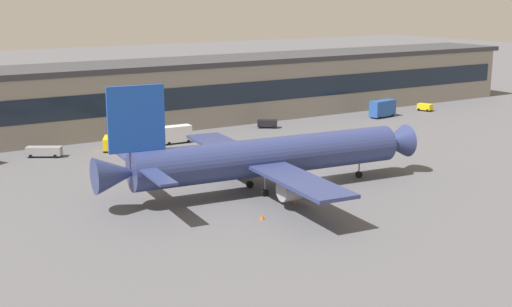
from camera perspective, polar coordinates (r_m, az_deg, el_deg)
ground_plane at (r=113.72m, az=5.00°, el=-2.00°), size 600.00×600.00×0.00m
terminal_building at (r=159.69m, az=-7.21°, el=4.96°), size 201.70×19.29×14.60m
airliner at (r=104.45m, az=0.74°, el=-0.29°), size 52.97×45.04×17.33m
follow_me_car at (r=155.40m, az=0.97°, el=2.52°), size 4.68×4.12×1.85m
baggage_tug at (r=183.51m, az=13.77°, el=3.76°), size 2.90×4.01×1.85m
catering_truck at (r=171.56m, az=10.36°, el=3.71°), size 7.52×3.71×4.15m
belt_loader at (r=133.22m, az=-17.00°, el=0.20°), size 6.50×5.06×1.95m
stair_truck at (r=140.05m, az=-6.63°, el=1.64°), size 6.07×2.61×3.55m
crew_van at (r=135.80m, az=-11.96°, el=0.86°), size 4.21×5.64×2.55m
traffic_cone_0 at (r=99.84m, az=3.17°, el=-3.94°), size 0.45×0.45×0.56m
traffic_cone_1 at (r=92.57m, az=0.52°, el=-5.23°), size 0.60×0.60×0.75m
traffic_cone_2 at (r=101.97m, az=7.44°, el=-3.66°), size 0.48×0.48×0.59m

